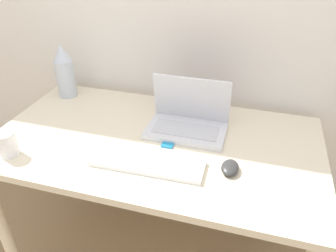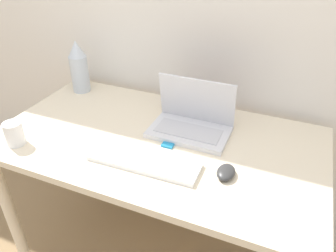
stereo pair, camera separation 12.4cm
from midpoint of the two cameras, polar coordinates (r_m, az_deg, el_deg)
desk at (r=1.40m, az=-4.73°, el=-5.46°), size 1.33×0.73×0.77m
laptop at (r=1.38m, az=0.94°, el=1.12°), size 0.33×0.21×0.22m
keyboard at (r=1.21m, az=-6.61°, el=-6.46°), size 0.42×0.14×0.02m
mouse at (r=1.18m, az=7.82°, el=-7.31°), size 0.06×0.09×0.03m
vase at (r=1.72m, az=-19.58°, el=8.91°), size 0.09×0.09×0.27m
mp3_player at (r=1.31m, az=-2.61°, el=-3.07°), size 0.05×0.06×0.01m
mug at (r=1.40m, az=-28.58°, el=-2.87°), size 0.07×0.07×0.10m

